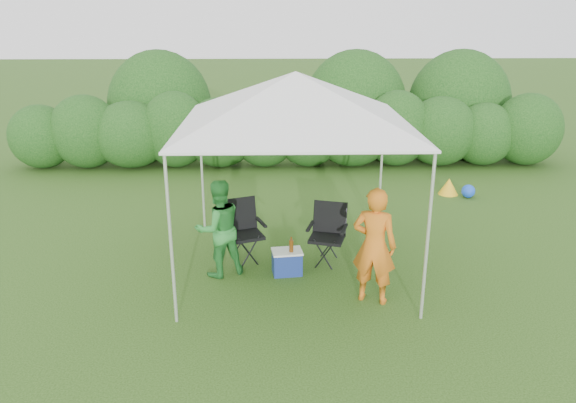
{
  "coord_description": "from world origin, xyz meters",
  "views": [
    {
      "loc": [
        -0.29,
        -7.01,
        3.64
      ],
      "look_at": [
        -0.1,
        0.4,
        1.05
      ],
      "focal_mm": 35.0,
      "sensor_mm": 36.0,
      "label": 1
    }
  ],
  "objects_px": {
    "chair_right": "(328,229)",
    "woman": "(219,228)",
    "chair_left": "(243,226)",
    "cooler": "(287,262)",
    "man": "(374,246)",
    "canopy": "(296,99)"
  },
  "relations": [
    {
      "from": "chair_left",
      "to": "cooler",
      "type": "bearing_deg",
      "value": -59.84
    },
    {
      "from": "cooler",
      "to": "canopy",
      "type": "bearing_deg",
      "value": 54.59
    },
    {
      "from": "chair_right",
      "to": "woman",
      "type": "height_order",
      "value": "woman"
    },
    {
      "from": "chair_right",
      "to": "chair_left",
      "type": "relative_size",
      "value": 0.97
    },
    {
      "from": "canopy",
      "to": "woman",
      "type": "xyz_separation_m",
      "value": [
        -1.08,
        -0.22,
        -1.76
      ]
    },
    {
      "from": "canopy",
      "to": "cooler",
      "type": "height_order",
      "value": "canopy"
    },
    {
      "from": "chair_left",
      "to": "woman",
      "type": "bearing_deg",
      "value": -140.2
    },
    {
      "from": "man",
      "to": "woman",
      "type": "height_order",
      "value": "man"
    },
    {
      "from": "canopy",
      "to": "chair_right",
      "type": "height_order",
      "value": "canopy"
    },
    {
      "from": "chair_right",
      "to": "chair_left",
      "type": "distance_m",
      "value": 1.28
    },
    {
      "from": "man",
      "to": "woman",
      "type": "distance_m",
      "value": 2.2
    },
    {
      "from": "chair_left",
      "to": "cooler",
      "type": "height_order",
      "value": "chair_left"
    },
    {
      "from": "canopy",
      "to": "man",
      "type": "distance_m",
      "value": 2.2
    },
    {
      "from": "man",
      "to": "cooler",
      "type": "distance_m",
      "value": 1.48
    },
    {
      "from": "chair_right",
      "to": "woman",
      "type": "xyz_separation_m",
      "value": [
        -1.58,
        -0.42,
        0.2
      ]
    },
    {
      "from": "woman",
      "to": "chair_right",
      "type": "bearing_deg",
      "value": 169.05
    },
    {
      "from": "man",
      "to": "woman",
      "type": "xyz_separation_m",
      "value": [
        -2.04,
        0.81,
        -0.07
      ]
    },
    {
      "from": "canopy",
      "to": "chair_right",
      "type": "distance_m",
      "value": 2.03
    },
    {
      "from": "chair_right",
      "to": "cooler",
      "type": "height_order",
      "value": "chair_right"
    },
    {
      "from": "canopy",
      "to": "chair_right",
      "type": "bearing_deg",
      "value": 21.13
    },
    {
      "from": "man",
      "to": "chair_right",
      "type": "bearing_deg",
      "value": -48.17
    },
    {
      "from": "cooler",
      "to": "woman",
      "type": "bearing_deg",
      "value": 172.03
    }
  ]
}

